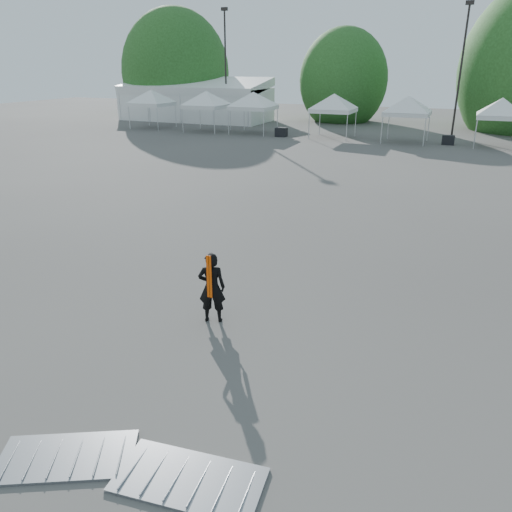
% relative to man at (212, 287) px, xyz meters
% --- Properties ---
extents(ground, '(120.00, 120.00, 0.00)m').
position_rel_man_xyz_m(ground, '(0.39, 2.62, -0.83)').
color(ground, '#474442').
rests_on(ground, ground).
extents(marquee, '(15.00, 6.25, 4.23)m').
position_rel_man_xyz_m(marquee, '(-21.61, 37.62, 1.14)').
color(marquee, white).
rests_on(marquee, ground).
extents(light_pole_west, '(0.60, 0.25, 10.30)m').
position_rel_man_xyz_m(light_pole_west, '(-17.61, 36.62, 4.94)').
color(light_pole_west, black).
rests_on(light_pole_west, ground).
extents(light_pole_east, '(0.60, 0.25, 9.80)m').
position_rel_man_xyz_m(light_pole_east, '(3.39, 34.62, 4.69)').
color(light_pole_east, black).
rests_on(light_pole_east, ground).
extents(tree_far_w, '(4.80, 4.80, 7.30)m').
position_rel_man_xyz_m(tree_far_w, '(-25.61, 40.62, 3.71)').
color(tree_far_w, '#382314').
rests_on(tree_far_w, ground).
extents(tree_mid_w, '(4.16, 4.16, 6.33)m').
position_rel_man_xyz_m(tree_mid_w, '(-7.61, 42.62, 3.10)').
color(tree_mid_w, '#382314').
rests_on(tree_mid_w, ground).
extents(tent_a, '(4.50, 4.50, 3.88)m').
position_rel_man_xyz_m(tent_a, '(-21.98, 30.39, 2.23)').
color(tent_a, silver).
rests_on(tent_a, ground).
extents(tent_b, '(4.55, 4.55, 3.88)m').
position_rel_man_xyz_m(tent_b, '(-16.29, 30.10, 2.23)').
color(tent_b, silver).
rests_on(tent_b, ground).
extents(tent_c, '(4.67, 4.67, 3.88)m').
position_rel_man_xyz_m(tent_c, '(-12.07, 30.42, 2.23)').
color(tent_c, silver).
rests_on(tent_c, ground).
extents(tent_d, '(4.48, 4.48, 3.88)m').
position_rel_man_xyz_m(tent_d, '(-5.34, 30.58, 2.23)').
color(tent_d, silver).
rests_on(tent_d, ground).
extents(tent_e, '(4.48, 4.48, 3.88)m').
position_rel_man_xyz_m(tent_e, '(0.31, 30.07, 2.23)').
color(tent_e, silver).
rests_on(tent_e, ground).
extents(tent_f, '(4.24, 4.24, 3.88)m').
position_rel_man_xyz_m(tent_f, '(6.49, 30.23, 2.23)').
color(tent_f, silver).
rests_on(tent_f, ground).
extents(man, '(0.70, 0.58, 1.65)m').
position_rel_man_xyz_m(man, '(0.00, 0.00, 0.00)').
color(man, black).
rests_on(man, ground).
extents(barrier_left, '(2.21, 1.78, 0.06)m').
position_rel_man_xyz_m(barrier_left, '(-0.02, -4.65, -0.80)').
color(barrier_left, '#94979B').
rests_on(barrier_left, ground).
extents(barrier_mid, '(2.18, 1.26, 0.07)m').
position_rel_man_xyz_m(barrier_mid, '(1.88, -4.32, -0.80)').
color(barrier_mid, '#94979B').
rests_on(barrier_mid, ground).
extents(crate_west, '(0.93, 0.75, 0.70)m').
position_rel_man_xyz_m(crate_west, '(-9.24, 29.48, -0.48)').
color(crate_west, black).
rests_on(crate_west, ground).
extents(crate_mid, '(0.89, 0.72, 0.66)m').
position_rel_man_xyz_m(crate_mid, '(3.35, 30.19, -0.50)').
color(crate_mid, black).
rests_on(crate_mid, ground).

